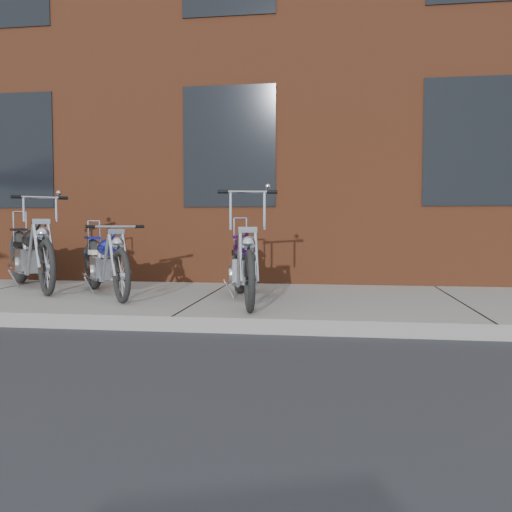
# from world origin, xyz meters

# --- Properties ---
(ground) EXTENTS (120.00, 120.00, 0.00)m
(ground) POSITION_xyz_m (0.00, 0.00, 0.00)
(ground) COLOR #2A2B30
(ground) RESTS_ON ground
(sidewalk) EXTENTS (22.00, 3.00, 0.15)m
(sidewalk) POSITION_xyz_m (0.00, 1.50, 0.07)
(sidewalk) COLOR gray
(sidewalk) RESTS_ON ground
(building_brick) EXTENTS (22.00, 10.00, 8.00)m
(building_brick) POSITION_xyz_m (0.00, 8.00, 4.00)
(building_brick) COLOR brown
(building_brick) RESTS_ON ground
(chopper_purple) EXTENTS (0.71, 2.19, 1.25)m
(chopper_purple) POSITION_xyz_m (0.52, 1.14, 0.55)
(chopper_purple) COLOR black
(chopper_purple) RESTS_ON sidewalk
(chopper_blue) EXTENTS (1.36, 1.79, 0.94)m
(chopper_blue) POSITION_xyz_m (-1.30, 1.44, 0.54)
(chopper_blue) COLOR black
(chopper_blue) RESTS_ON sidewalk
(chopper_third) EXTENTS (1.73, 1.92, 1.25)m
(chopper_third) POSITION_xyz_m (-2.59, 1.93, 0.60)
(chopper_third) COLOR black
(chopper_third) RESTS_ON sidewalk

